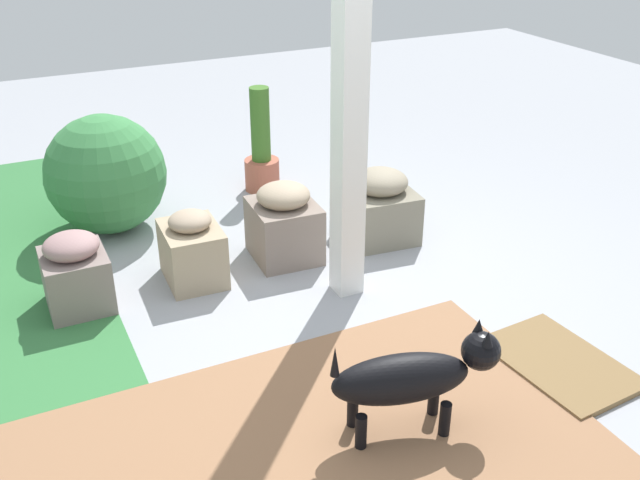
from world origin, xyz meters
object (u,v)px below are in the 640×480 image
object	(u,v)px
stone_planter_nearest	(379,206)
stone_planter_mid	(192,250)
round_shrub	(106,174)
dog	(413,376)
porch_pillar	(350,82)
stone_planter_far	(76,273)
doormat	(560,363)
terracotta_pot_tall	(261,154)
stone_planter_near	(284,223)

from	to	relation	value
stone_planter_nearest	stone_planter_mid	world-z (taller)	stone_planter_nearest
stone_planter_nearest	round_shrub	world-z (taller)	round_shrub
round_shrub	dog	xyz separation A→B (m)	(-2.56, -0.74, -0.10)
porch_pillar	stone_planter_mid	distance (m)	1.36
porch_pillar	stone_planter_far	distance (m)	1.79
stone_planter_far	doormat	xyz separation A→B (m)	(-1.57, -2.01, -0.19)
stone_planter_nearest	terracotta_pot_tall	xyz separation A→B (m)	(1.07, 0.39, 0.06)
stone_planter_nearest	stone_planter_far	world-z (taller)	stone_planter_nearest
porch_pillar	stone_planter_near	xyz separation A→B (m)	(0.52, 0.16, -0.98)
stone_planter_mid	stone_planter_far	bearing A→B (deg)	91.02
stone_planter_near	doormat	size ratio (longest dim) A/B	0.70
stone_planter_far	terracotta_pot_tall	xyz separation A→B (m)	(1.10, -1.52, 0.07)
stone_planter_near	dog	distance (m)	1.70
stone_planter_mid	dog	world-z (taller)	dog
stone_planter_mid	terracotta_pot_tall	bearing A→B (deg)	-38.41
stone_planter_near	terracotta_pot_tall	world-z (taller)	terracotta_pot_tall
stone_planter_near	doormat	bearing A→B (deg)	-154.70
terracotta_pot_tall	dog	xyz separation A→B (m)	(-2.75, 0.42, 0.01)
stone_planter_nearest	round_shrub	bearing A→B (deg)	60.29
round_shrub	stone_planter_near	bearing A→B (deg)	-134.54
dog	doormat	bearing A→B (deg)	-85.32
porch_pillar	stone_planter_far	size ratio (longest dim) A/B	5.49
terracotta_pot_tall	doormat	world-z (taller)	terracotta_pot_tall
stone_planter_mid	doormat	distance (m)	2.09
porch_pillar	stone_planter_near	world-z (taller)	porch_pillar
porch_pillar	stone_planter_nearest	size ratio (longest dim) A/B	4.96
stone_planter_near	stone_planter_far	world-z (taller)	stone_planter_near
stone_planter_far	dog	bearing A→B (deg)	-146.19
stone_planter_far	dog	size ratio (longest dim) A/B	0.60
stone_planter_nearest	doormat	size ratio (longest dim) A/B	0.70
stone_planter_near	stone_planter_mid	size ratio (longest dim) A/B	1.12
stone_planter_mid	dog	bearing A→B (deg)	-164.91
stone_planter_near	terracotta_pot_tall	distance (m)	1.10
stone_planter_nearest	doormat	world-z (taller)	stone_planter_nearest
stone_planter_near	doormat	distance (m)	1.80
dog	stone_planter_mid	bearing A→B (deg)	15.09
stone_planter_far	terracotta_pot_tall	world-z (taller)	terracotta_pot_tall
stone_planter_far	stone_planter_near	bearing A→B (deg)	-88.14
porch_pillar	stone_planter_mid	xyz separation A→B (m)	(0.49, 0.75, -1.02)
round_shrub	dog	distance (m)	2.67
stone_planter_nearest	round_shrub	distance (m)	1.79
stone_planter_nearest	terracotta_pot_tall	world-z (taller)	terracotta_pot_tall
stone_planter_far	doormat	world-z (taller)	stone_planter_far
terracotta_pot_tall	round_shrub	bearing A→B (deg)	99.39
porch_pillar	doormat	size ratio (longest dim) A/B	3.47
dog	doormat	size ratio (longest dim) A/B	1.04
porch_pillar	dog	bearing A→B (deg)	165.41
porch_pillar	terracotta_pot_tall	world-z (taller)	porch_pillar
porch_pillar	round_shrub	xyz separation A→B (m)	(1.39, 1.05, -0.82)
porch_pillar	stone_planter_nearest	bearing A→B (deg)	-44.74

